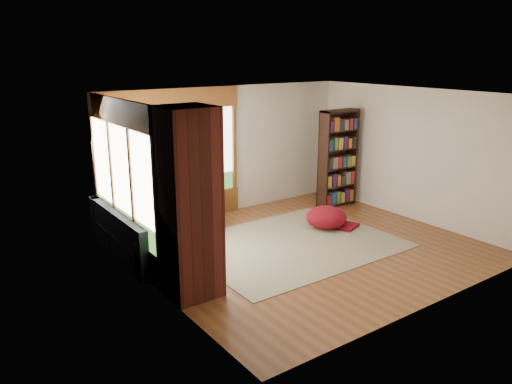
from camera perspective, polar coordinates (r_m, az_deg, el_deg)
floor at (r=8.69m, az=5.70°, el=-6.31°), size 5.50×5.50×0.00m
ceiling at (r=8.08m, az=6.21°, el=11.03°), size 5.50×5.50×0.00m
wall_back at (r=10.25m, az=-3.30°, el=4.77°), size 5.50×0.04×2.60m
wall_front at (r=6.69m, az=20.16°, el=-2.24°), size 5.50×0.04×2.60m
wall_left at (r=6.85m, az=-11.67°, el=-1.17°), size 0.04×5.00×2.60m
wall_right at (r=10.28m, az=17.61°, el=4.07°), size 0.04×5.00×2.60m
windows_back at (r=9.65m, az=-9.27°, el=4.18°), size 2.82×0.10×1.90m
windows_left at (r=7.93m, az=-15.03°, el=1.30°), size 0.10×2.62×1.90m
roller_blind at (r=8.62m, az=-17.00°, el=5.02°), size 0.03×0.72×0.90m
brick_chimney at (r=6.69m, az=-7.71°, el=-1.39°), size 0.70×0.70×2.60m
sectional_sofa at (r=8.94m, az=-11.10°, el=-3.81°), size 2.20×2.20×0.80m
area_rug at (r=8.80m, az=4.08°, el=-5.93°), size 3.58×2.74×0.01m
bookshelf at (r=10.82m, az=9.36°, el=3.77°), size 0.89×0.30×2.08m
pouf at (r=9.60m, az=8.03°, el=-2.80°), size 0.94×0.94×0.42m
dog_tan at (r=9.06m, az=-9.96°, el=-0.19°), size 1.08×1.01×0.53m
dog_brindle at (r=8.02m, az=-12.07°, el=-2.69°), size 0.80×0.94×0.46m
throw_pillows at (r=8.94m, az=-11.44°, el=-0.60°), size 1.98×1.68×0.45m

